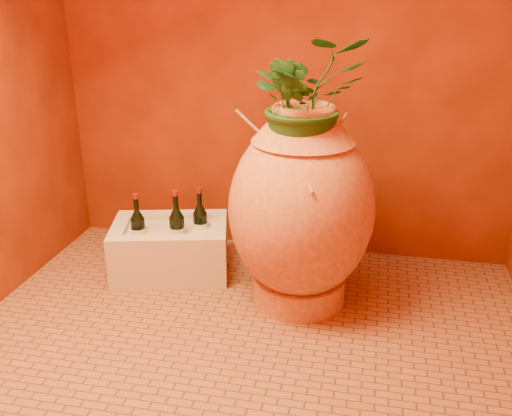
% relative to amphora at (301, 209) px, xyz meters
% --- Properties ---
extents(floor, '(2.50, 2.50, 0.00)m').
position_rel_amphora_xyz_m(floor, '(-0.18, -0.40, -0.48)').
color(floor, brown).
rests_on(floor, ground).
extents(wall_back, '(2.50, 0.02, 2.50)m').
position_rel_amphora_xyz_m(wall_back, '(-0.18, 0.60, 0.77)').
color(wall_back, '#561B04').
rests_on(wall_back, ground).
extents(amphora, '(0.89, 0.89, 0.97)m').
position_rel_amphora_xyz_m(amphora, '(0.00, 0.00, 0.00)').
color(amphora, orange).
rests_on(amphora, floor).
extents(stone_basin, '(0.68, 0.55, 0.28)m').
position_rel_amphora_xyz_m(stone_basin, '(-0.71, 0.14, -0.35)').
color(stone_basin, '#BFB89E').
rests_on(stone_basin, floor).
extents(wine_bottle_a, '(0.08, 0.08, 0.32)m').
position_rel_amphora_xyz_m(wine_bottle_a, '(-0.55, 0.19, -0.22)').
color(wine_bottle_a, black).
rests_on(wine_bottle_a, stone_basin).
extents(wine_bottle_b, '(0.08, 0.08, 0.33)m').
position_rel_amphora_xyz_m(wine_bottle_b, '(-0.65, 0.09, -0.21)').
color(wine_bottle_b, black).
rests_on(wine_bottle_b, stone_basin).
extents(wine_bottle_c, '(0.08, 0.08, 0.31)m').
position_rel_amphora_xyz_m(wine_bottle_c, '(-0.85, 0.06, -0.22)').
color(wine_bottle_c, black).
rests_on(wine_bottle_c, stone_basin).
extents(wall_tap, '(0.08, 0.17, 0.19)m').
position_rel_amphora_xyz_m(wall_tap, '(0.03, 0.50, 0.23)').
color(wall_tap, '#9E6524').
rests_on(wall_tap, wall_back).
extents(plant_main, '(0.63, 0.60, 0.55)m').
position_rel_amphora_xyz_m(plant_main, '(0.01, -0.02, 0.51)').
color(plant_main, '#18431A').
rests_on(plant_main, amphora).
extents(plant_side, '(0.28, 0.29, 0.42)m').
position_rel_amphora_xyz_m(plant_side, '(-0.05, -0.07, 0.49)').
color(plant_side, '#18431A').
rests_on(plant_side, amphora).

